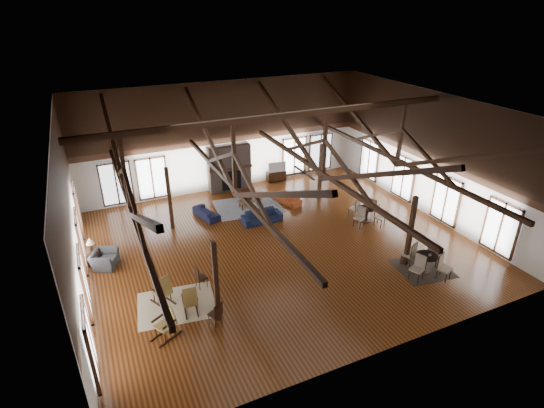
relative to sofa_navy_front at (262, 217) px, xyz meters
name	(u,v)px	position (x,y,z in m)	size (l,w,h in m)	color
floor	(280,245)	(-0.10, -2.29, -0.28)	(16.00, 16.00, 0.00)	brown
ceiling	(282,110)	(-0.10, -2.29, 5.72)	(16.00, 14.00, 0.02)	black
wall_back	(226,137)	(-0.10, 4.71, 2.72)	(16.00, 0.02, 6.00)	silver
wall_front	(390,272)	(-0.10, -9.29, 2.72)	(16.00, 0.02, 6.00)	silver
wall_left	(70,220)	(-8.10, -2.29, 2.72)	(0.02, 14.00, 6.00)	silver
wall_right	(431,155)	(7.90, -2.29, 2.72)	(0.02, 14.00, 6.00)	silver
roof_truss	(281,158)	(-0.10, -2.29, 3.75)	(15.60, 14.07, 3.14)	black
post_grid	(281,214)	(-0.10, -2.29, 1.24)	(8.16, 7.16, 3.05)	black
fireplace	(229,168)	(-0.10, 4.38, 1.01)	(2.50, 0.69, 2.60)	#6B5851
ceiling_fan	(304,172)	(0.40, -3.29, 3.45)	(1.60, 1.60, 0.75)	black
sofa_navy_front	(262,217)	(0.00, 0.00, 0.00)	(1.94, 0.76, 0.57)	#121A33
sofa_navy_left	(206,212)	(-2.31, 1.64, -0.04)	(0.65, 1.67, 0.49)	#121633
sofa_orange	(287,198)	(2.06, 1.45, -0.04)	(0.66, 1.70, 0.50)	#9D411E
coffee_table	(250,200)	(0.07, 1.73, 0.11)	(1.31, 0.92, 0.45)	brown
vase	(250,197)	(0.07, 1.73, 0.28)	(0.20, 0.20, 0.21)	#B2B2B2
armchair	(104,259)	(-7.30, -0.87, 0.05)	(0.90, 1.03, 0.67)	#333336
side_table_lamp	(93,254)	(-7.70, -0.46, 0.17)	(0.47, 0.47, 1.21)	black
rocking_chair_a	(163,291)	(-5.59, -4.24, 0.26)	(0.83, 1.02, 1.16)	olive
rocking_chair_b	(190,301)	(-4.86, -5.10, 0.23)	(0.54, 0.89, 1.09)	olive
rocking_chair_c	(167,321)	(-5.81, -5.84, 0.28)	(1.04, 0.88, 1.19)	olive
side_chair_a	(199,276)	(-4.20, -3.84, 0.25)	(0.45, 0.45, 0.93)	black
side_chair_b	(217,312)	(-4.21, -6.04, 0.24)	(0.51, 0.51, 0.90)	black
cafe_table_near	(426,260)	(4.25, -6.52, 0.24)	(2.01, 2.01, 1.04)	black
cafe_table_far	(367,212)	(4.67, -2.02, 0.21)	(1.88, 1.88, 0.98)	black
cup_near	(430,255)	(4.31, -6.59, 0.51)	(0.11, 0.11, 0.09)	#B2B2B2
cup_far	(369,207)	(4.77, -2.02, 0.47)	(0.12, 0.12, 0.09)	#B2B2B2
tv_console	(276,176)	(2.83, 4.46, 0.00)	(1.15, 0.43, 0.58)	black
television	(277,167)	(2.86, 4.46, 0.60)	(1.06, 0.14, 0.61)	#B2B2B2
rug_tan	(177,305)	(-5.23, -4.47, -0.28)	(2.68, 2.10, 0.01)	tan
rug_navy	(248,206)	(0.00, 1.87, -0.28)	(3.32, 2.49, 0.01)	#172242
rug_dark	(423,268)	(4.33, -6.35, -0.28)	(2.06, 1.87, 0.01)	black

